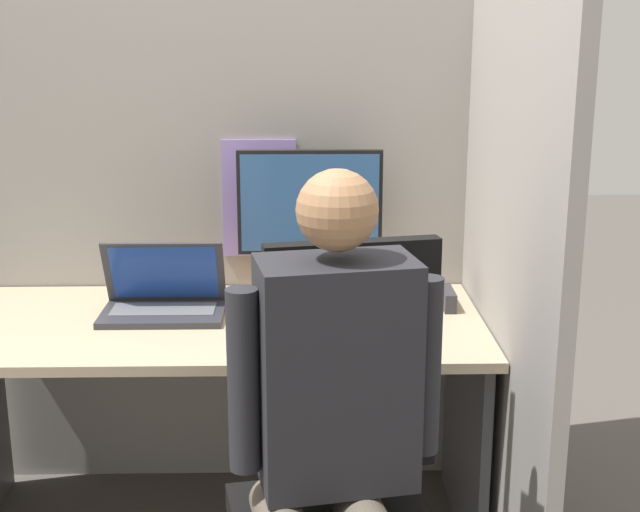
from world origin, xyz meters
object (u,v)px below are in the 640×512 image
(carrot_toy, at_px, (258,342))
(office_chair, at_px, (343,471))
(person, at_px, (332,427))
(stapler, at_px, (447,298))
(laptop, at_px, (163,301))
(paper_box, at_px, (310,284))
(monitor, at_px, (310,211))

(carrot_toy, bearing_deg, office_chair, -61.02)
(office_chair, distance_m, person, 0.26)
(stapler, relative_size, person, 0.11)
(laptop, bearing_deg, carrot_toy, -45.14)
(stapler, distance_m, carrot_toy, 0.69)
(paper_box, distance_m, carrot_toy, 0.51)
(office_chair, bearing_deg, carrot_toy, 118.98)
(carrot_toy, xyz_separation_m, person, (0.18, -0.56, 0.01))
(laptop, distance_m, carrot_toy, 0.44)
(laptop, height_order, office_chair, office_chair)
(stapler, bearing_deg, laptop, -176.22)
(laptop, xyz_separation_m, office_chair, (0.52, -0.70, -0.21))
(carrot_toy, relative_size, office_chair, 0.12)
(paper_box, distance_m, laptop, 0.49)
(paper_box, xyz_separation_m, stapler, (0.44, -0.12, -0.01))
(laptop, bearing_deg, monitor, 21.58)
(laptop, relative_size, person, 0.29)
(laptop, height_order, carrot_toy, laptop)
(monitor, bearing_deg, person, -88.06)
(stapler, height_order, carrot_toy, stapler)
(monitor, xyz_separation_m, stapler, (0.44, -0.12, -0.26))
(paper_box, height_order, carrot_toy, paper_box)
(stapler, height_order, person, person)
(monitor, height_order, stapler, monitor)
(laptop, xyz_separation_m, person, (0.49, -0.87, -0.01))
(person, bearing_deg, paper_box, 91.95)
(stapler, distance_m, person, 1.01)
(stapler, bearing_deg, person, -113.28)
(laptop, distance_m, stapler, 0.89)
(monitor, height_order, person, person)
(paper_box, relative_size, stapler, 2.13)
(monitor, bearing_deg, stapler, -15.56)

